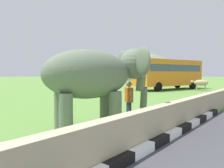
{
  "coord_description": "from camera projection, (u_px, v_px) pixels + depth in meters",
  "views": [
    {
      "loc": [
        -3.37,
        1.13,
        1.99
      ],
      "look_at": [
        2.4,
        5.87,
        1.6
      ],
      "focal_mm": 34.35,
      "sensor_mm": 36.0,
      "label": 1
    }
  ],
  "objects": [
    {
      "name": "barrier_parapet",
      "position": [
        152.0,
        125.0,
        6.09
      ],
      "size": [
        28.0,
        0.36,
        1.0
      ],
      "primitive_type": "cube",
      "color": "tan",
      "rests_on": "ground_plane"
    },
    {
      "name": "elephant",
      "position": [
        97.0,
        75.0,
        7.51
      ],
      "size": [
        3.99,
        3.34,
        2.91
      ],
      "color": "slate",
      "rests_on": "ground_plane"
    },
    {
      "name": "person_handler",
      "position": [
        129.0,
        99.0,
        8.58
      ],
      "size": [
        0.48,
        0.58,
        1.66
      ],
      "color": "navy",
      "rests_on": "ground_plane"
    },
    {
      "name": "bus_orange",
      "position": [
        169.0,
        72.0,
        25.53
      ],
      "size": [
        9.71,
        5.08,
        3.5
      ],
      "color": "orange",
      "rests_on": "ground_plane"
    },
    {
      "name": "cow_near",
      "position": [
        201.0,
        83.0,
        23.76
      ],
      "size": [
        1.07,
        1.92,
        1.23
      ],
      "color": "tan",
      "rests_on": "ground_plane"
    },
    {
      "name": "hill_east",
      "position": [
        141.0,
        79.0,
        67.87
      ],
      "size": [
        29.59,
        23.67,
        16.43
      ],
      "color": "slate",
      "rests_on": "ground_plane"
    }
  ]
}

